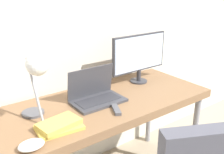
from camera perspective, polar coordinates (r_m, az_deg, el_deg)
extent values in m
cube|color=beige|center=(2.05, -9.82, 11.94)|extent=(8.00, 0.05, 2.60)
cube|color=brown|center=(1.88, -3.21, -6.40)|extent=(1.72, 0.67, 0.06)
cylinder|color=gray|center=(2.39, 17.51, -11.77)|extent=(0.05, 0.05, 0.71)
cylinder|color=gray|center=(2.70, 8.08, -7.12)|extent=(0.05, 0.05, 0.71)
cube|color=#38383D|center=(1.86, -2.97, -5.29)|extent=(0.37, 0.22, 0.02)
cube|color=#2D2D33|center=(1.86, -2.98, -5.02)|extent=(0.31, 0.13, 0.00)
cube|color=#38383D|center=(1.89, -4.63, -1.02)|extent=(0.37, 0.04, 0.22)
cube|color=navy|center=(1.89, -4.60, -1.05)|extent=(0.33, 0.03, 0.19)
cylinder|color=#333338|center=(2.25, 5.81, -0.86)|extent=(0.14, 0.14, 0.01)
cylinder|color=#333338|center=(2.23, 5.86, 0.49)|extent=(0.04, 0.04, 0.10)
cube|color=#333338|center=(2.18, 5.95, 5.28)|extent=(0.54, 0.02, 0.31)
cube|color=silver|center=(2.17, 6.17, 5.21)|extent=(0.52, 0.00, 0.28)
cylinder|color=#4C4C51|center=(1.78, -16.81, -7.49)|extent=(0.14, 0.14, 0.02)
cylinder|color=#99999E|center=(1.63, -16.43, -2.73)|extent=(0.02, 0.18, 0.37)
sphere|color=white|center=(1.49, -15.96, 2.66)|extent=(0.13, 0.13, 0.13)
cube|color=gold|center=(1.57, -11.41, -10.76)|extent=(0.27, 0.19, 0.02)
cube|color=gold|center=(1.56, -11.47, -9.93)|extent=(0.26, 0.18, 0.03)
cube|color=#4C4C51|center=(1.74, 0.91, -7.10)|extent=(0.10, 0.15, 0.02)
ellipsoid|color=white|center=(1.44, -17.16, -13.98)|extent=(0.14, 0.10, 0.04)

